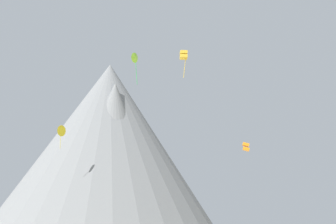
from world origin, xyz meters
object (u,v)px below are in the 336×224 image
at_px(kite_gold_high, 184,55).
at_px(kite_orange_mid, 246,147).
at_px(rock_massif, 108,146).
at_px(kite_yellow_mid, 61,131).
at_px(kite_lime_high, 135,58).

relative_size(kite_gold_high, kite_orange_mid, 2.42).
xyz_separation_m(rock_massif, kite_yellow_mid, (-6.10, -25.20, -1.03)).
bearing_deg(kite_orange_mid, rock_massif, -129.18).
height_order(rock_massif, kite_lime_high, rock_massif).
xyz_separation_m(kite_yellow_mid, kite_orange_mid, (38.81, -5.55, -4.67)).
bearing_deg(rock_massif, kite_orange_mid, -43.23).
bearing_deg(kite_lime_high, kite_orange_mid, -13.66).
distance_m(rock_massif, kite_gold_high, 56.55).
bearing_deg(kite_lime_high, rock_massif, 46.56).
height_order(rock_massif, kite_gold_high, rock_massif).
xyz_separation_m(kite_yellow_mid, kite_gold_high, (26.43, -27.32, 6.17)).
height_order(kite_yellow_mid, kite_orange_mid, kite_yellow_mid).
xyz_separation_m(kite_lime_high, kite_yellow_mid, (-18.57, 24.93, -6.72)).
relative_size(rock_massif, kite_orange_mid, 40.61).
bearing_deg(rock_massif, kite_gold_high, -68.83).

